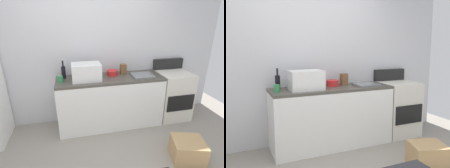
% 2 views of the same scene
% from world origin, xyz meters
% --- Properties ---
extents(wall_back, '(5.00, 0.10, 2.60)m').
position_xyz_m(wall_back, '(0.00, 1.55, 1.30)').
color(wall_back, silver).
rests_on(wall_back, ground_plane).
extents(kitchen_counter, '(1.80, 0.60, 0.90)m').
position_xyz_m(kitchen_counter, '(0.30, 1.20, 0.45)').
color(kitchen_counter, white).
rests_on(kitchen_counter, ground_plane).
extents(stove_oven, '(0.60, 0.61, 1.10)m').
position_xyz_m(stove_oven, '(1.52, 1.21, 0.47)').
color(stove_oven, silver).
rests_on(stove_oven, ground_plane).
extents(microwave, '(0.46, 0.34, 0.27)m').
position_xyz_m(microwave, '(-0.10, 1.17, 1.04)').
color(microwave, white).
rests_on(microwave, kitchen_counter).
extents(sink_basin, '(0.36, 0.32, 0.03)m').
position_xyz_m(sink_basin, '(0.85, 1.13, 0.92)').
color(sink_basin, slate).
rests_on(sink_basin, kitchen_counter).
extents(wine_bottle, '(0.07, 0.07, 0.30)m').
position_xyz_m(wine_bottle, '(-0.46, 1.33, 1.01)').
color(wine_bottle, black).
rests_on(wine_bottle, kitchen_counter).
extents(coffee_mug, '(0.08, 0.08, 0.10)m').
position_xyz_m(coffee_mug, '(-0.51, 1.15, 0.95)').
color(coffee_mug, '#338C4C').
rests_on(coffee_mug, kitchen_counter).
extents(knife_block, '(0.10, 0.10, 0.18)m').
position_xyz_m(knife_block, '(0.57, 1.33, 0.99)').
color(knife_block, brown).
rests_on(knife_block, kitchen_counter).
extents(mixing_bowl, '(0.19, 0.19, 0.09)m').
position_xyz_m(mixing_bowl, '(0.36, 1.30, 0.95)').
color(mixing_bowl, red).
rests_on(mixing_bowl, kitchen_counter).
extents(cardboard_box_medium, '(0.51, 0.48, 0.29)m').
position_xyz_m(cardboard_box_medium, '(1.15, 0.09, 0.15)').
color(cardboard_box_medium, tan).
rests_on(cardboard_box_medium, ground_plane).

